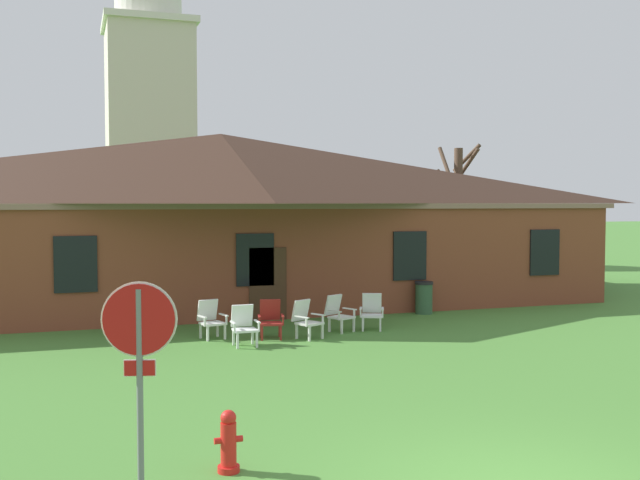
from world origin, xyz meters
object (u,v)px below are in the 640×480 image
at_px(fire_hydrant, 228,443).
at_px(trash_bin, 424,297).
at_px(stop_sign, 139,352).
at_px(lawn_chair_far_side, 372,311).
at_px(lawn_chair_near_door, 244,324).
at_px(lawn_chair_right_end, 338,312).
at_px(lawn_chair_left_end, 271,318).
at_px(lawn_chair_middle, 306,318).
at_px(lawn_chair_by_porch, 211,318).

relative_size(fire_hydrant, trash_bin, 0.81).
bearing_deg(stop_sign, lawn_chair_far_side, 55.76).
xyz_separation_m(lawn_chair_near_door, trash_bin, (6.30, 3.14, -0.00)).
relative_size(lawn_chair_right_end, trash_bin, 0.98).
bearing_deg(lawn_chair_left_end, lawn_chair_right_end, 10.62).
distance_m(stop_sign, lawn_chair_right_end, 11.78).
bearing_deg(stop_sign, lawn_chair_middle, 62.94).
bearing_deg(lawn_chair_right_end, lawn_chair_left_end, -169.38).
bearing_deg(lawn_chair_near_door, lawn_chair_far_side, 16.04).
bearing_deg(lawn_chair_right_end, lawn_chair_near_door, -158.70).
relative_size(lawn_chair_near_door, fire_hydrant, 1.21).
distance_m(stop_sign, lawn_chair_middle, 10.67).
bearing_deg(lawn_chair_near_door, stop_sign, -109.22).
relative_size(lawn_chair_left_end, fire_hydrant, 1.21).
relative_size(lawn_chair_by_porch, lawn_chair_left_end, 1.00).
bearing_deg(trash_bin, lawn_chair_far_side, -141.25).
bearing_deg(fire_hydrant, lawn_chair_by_porch, 81.30).
height_order(lawn_chair_by_porch, lawn_chair_right_end, same).
bearing_deg(lawn_chair_by_porch, lawn_chair_left_end, -18.23).
bearing_deg(lawn_chair_middle, lawn_chair_left_end, 159.77).
height_order(lawn_chair_by_porch, lawn_chair_far_side, same).
bearing_deg(lawn_chair_left_end, lawn_chair_near_door, -139.50).
bearing_deg(lawn_chair_far_side, lawn_chair_left_end, -173.03).
relative_size(lawn_chair_right_end, fire_hydrant, 1.21).
relative_size(lawn_chair_left_end, lawn_chair_right_end, 1.00).
distance_m(lawn_chair_by_porch, lawn_chair_near_door, 1.32).
bearing_deg(lawn_chair_far_side, stop_sign, -124.24).
distance_m(lawn_chair_right_end, fire_hydrant, 10.23).
xyz_separation_m(lawn_chair_far_side, fire_hydrant, (-5.71, -9.04, -0.12)).
bearing_deg(lawn_chair_left_end, stop_sign, -112.26).
bearing_deg(lawn_chair_right_end, stop_sign, -120.36).
height_order(lawn_chair_left_end, trash_bin, trash_bin).
height_order(lawn_chair_left_end, lawn_chair_far_side, same).
height_order(stop_sign, lawn_chair_right_end, stop_sign).
bearing_deg(lawn_chair_right_end, lawn_chair_by_porch, 178.17).
bearing_deg(lawn_chair_by_porch, lawn_chair_near_door, -63.86).
distance_m(stop_sign, trash_bin, 15.45).
height_order(lawn_chair_left_end, fire_hydrant, lawn_chair_left_end).
distance_m(stop_sign, lawn_chair_far_side, 12.27).
bearing_deg(stop_sign, fire_hydrant, 42.11).
bearing_deg(lawn_chair_middle, lawn_chair_right_end, 31.33).
bearing_deg(fire_hydrant, lawn_chair_left_end, 71.99).
distance_m(lawn_chair_left_end, lawn_chair_right_end, 1.96).
xyz_separation_m(lawn_chair_near_door, fire_hydrant, (-1.98, -7.97, -0.12)).
distance_m(lawn_chair_middle, lawn_chair_far_side, 2.15).
bearing_deg(lawn_chair_left_end, fire_hydrant, -108.01).
bearing_deg(lawn_chair_far_side, fire_hydrant, -122.27).
distance_m(lawn_chair_by_porch, lawn_chair_middle, 2.39).
distance_m(stop_sign, lawn_chair_near_door, 9.64).
distance_m(lawn_chair_near_door, fire_hydrant, 8.21).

